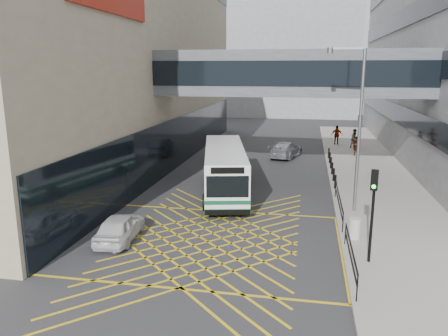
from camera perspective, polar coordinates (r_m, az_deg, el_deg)
The scene contains 18 objects.
ground at distance 20.42m, azimuth -2.14°, elevation -9.61°, with size 120.00×120.00×0.00m, color #333335.
building_whsmith at distance 40.96m, azimuth -22.64°, elevation 12.16°, with size 24.17×42.00×16.00m.
building_far at distance 78.64m, azimuth 6.42°, elevation 13.63°, with size 28.00×16.00×18.00m, color gray.
skybridge at distance 30.41m, azimuth 8.60°, elevation 12.14°, with size 20.00×4.10×3.00m.
pavement at distance 34.59m, azimuth 18.38°, elevation -0.72°, with size 6.00×54.00×0.16m, color #9A958C.
box_junction at distance 20.42m, azimuth -2.14°, elevation -9.60°, with size 12.00×9.00×0.01m.
bus at distance 27.74m, azimuth 0.08°, elevation -0.08°, with size 4.64×10.87×2.97m.
car_white at distance 20.93m, azimuth -13.44°, elevation -7.48°, with size 1.68×4.11×1.31m, color silver.
car_dark at distance 39.48m, azimuth 0.22°, elevation 2.58°, with size 1.92×4.90×1.53m, color black.
car_silver at distance 39.59m, azimuth 8.09°, elevation 2.44°, with size 2.01×4.76×1.48m, color #96989E.
traffic_light at distance 18.05m, azimuth 18.88°, elevation -4.32°, with size 0.30×0.46×3.87m.
street_lamp at distance 24.17m, azimuth 16.89°, elevation 5.94°, with size 1.98×0.38×8.71m.
litter_bin at distance 21.08m, azimuth 16.67°, elevation -7.56°, with size 0.56×0.56×0.96m, color #ADA89E.
kerb_railings at distance 21.40m, azimuth 15.34°, elevation -6.49°, with size 0.05×12.54×1.00m.
bollards at distance 34.20m, azimuth 13.88°, elevation 0.33°, with size 0.14×10.14×0.90m.
pedestrian_a at distance 40.95m, azimuth 16.84°, elevation 2.76°, with size 0.69×0.49×1.73m, color gray.
pedestrian_b at distance 44.87m, azimuth 16.71°, elevation 3.70°, with size 0.91×0.53×1.86m, color gray.
pedestrian_c at distance 46.48m, azimuth 14.53°, elevation 4.18°, with size 1.15×0.55×1.95m, color gray.
Camera 1 is at (4.28, -18.38, 7.79)m, focal length 35.00 mm.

